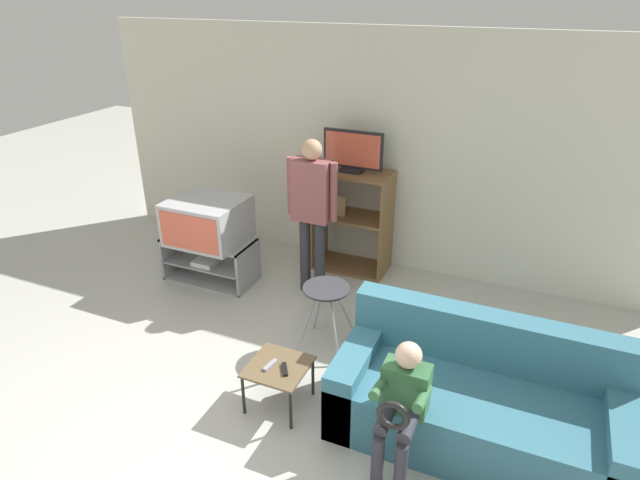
# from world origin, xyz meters

# --- Properties ---
(ground_plane) EXTENTS (18.00, 18.00, 0.00)m
(ground_plane) POSITION_xyz_m (0.00, 0.00, 0.00)
(ground_plane) COLOR #B7B7AD
(wall_back) EXTENTS (6.40, 0.06, 2.60)m
(wall_back) POSITION_xyz_m (0.00, 3.29, 1.30)
(wall_back) COLOR silver
(wall_back) RESTS_ON ground_plane
(tv_stand) EXTENTS (0.99, 0.47, 0.48)m
(tv_stand) POSITION_xyz_m (-1.36, 2.13, 0.24)
(tv_stand) COLOR #939399
(tv_stand) RESTS_ON ground_plane
(television_main) EXTENTS (0.76, 0.69, 0.46)m
(television_main) POSITION_xyz_m (-1.34, 2.12, 0.71)
(television_main) COLOR #B2B2B7
(television_main) RESTS_ON tv_stand
(media_shelf) EXTENTS (0.83, 0.46, 1.16)m
(media_shelf) POSITION_xyz_m (-0.04, 2.99, 0.59)
(media_shelf) COLOR brown
(media_shelf) RESTS_ON ground_plane
(television_flat) EXTENTS (0.65, 0.20, 0.44)m
(television_flat) POSITION_xyz_m (-0.05, 3.00, 1.36)
(television_flat) COLOR black
(television_flat) RESTS_ON media_shelf
(folding_stool) EXTENTS (0.45, 0.45, 0.62)m
(folding_stool) POSITION_xyz_m (0.28, 1.49, 0.52)
(folding_stool) COLOR #99999E
(folding_stool) RESTS_ON ground_plane
(snack_table) EXTENTS (0.44, 0.44, 0.37)m
(snack_table) POSITION_xyz_m (0.23, 0.68, 0.33)
(snack_table) COLOR brown
(snack_table) RESTS_ON ground_plane
(remote_control_black) EXTENTS (0.11, 0.14, 0.02)m
(remote_control_black) POSITION_xyz_m (0.30, 0.65, 0.38)
(remote_control_black) COLOR black
(remote_control_black) RESTS_ON snack_table
(remote_control_white) EXTENTS (0.06, 0.15, 0.02)m
(remote_control_white) POSITION_xyz_m (0.18, 0.65, 0.38)
(remote_control_white) COLOR gray
(remote_control_white) RESTS_ON snack_table
(couch) EXTENTS (1.99, 0.87, 0.86)m
(couch) POSITION_xyz_m (1.67, 0.95, 0.30)
(couch) COLOR teal
(couch) RESTS_ON ground_plane
(person_standing_adult) EXTENTS (0.53, 0.20, 1.65)m
(person_standing_adult) POSITION_xyz_m (-0.23, 2.34, 1.00)
(person_standing_adult) COLOR #2D2D33
(person_standing_adult) RESTS_ON ground_plane
(person_seated_child) EXTENTS (0.33, 0.43, 0.97)m
(person_seated_child) POSITION_xyz_m (1.24, 0.44, 0.58)
(person_seated_child) COLOR #2D2D38
(person_seated_child) RESTS_ON ground_plane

